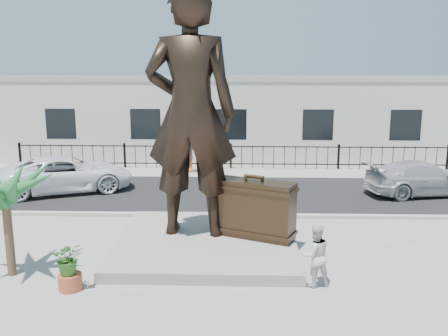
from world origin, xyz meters
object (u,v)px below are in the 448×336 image
at_px(suitcase, 254,209).
at_px(statue, 191,113).
at_px(car_white, 67,174).
at_px(tourist, 315,255).

bearing_deg(suitcase, statue, -164.91).
height_order(statue, car_white, statue).
xyz_separation_m(suitcase, tourist, (1.42, -2.65, -0.36)).
height_order(tourist, car_white, tourist).
bearing_deg(tourist, statue, -57.83).
bearing_deg(statue, suitcase, 174.19).
distance_m(suitcase, tourist, 3.03).
height_order(statue, tourist, statue).
relative_size(suitcase, tourist, 1.52).
bearing_deg(statue, tourist, 141.24).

